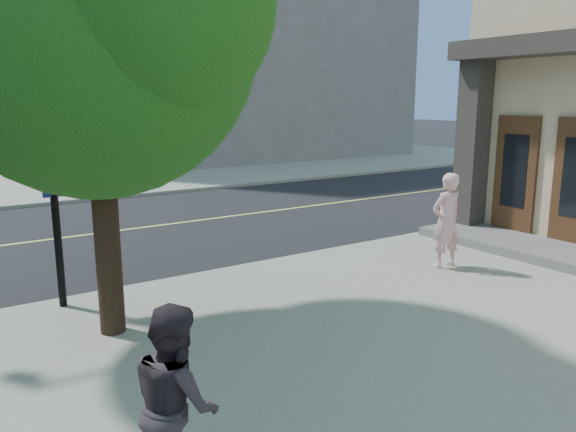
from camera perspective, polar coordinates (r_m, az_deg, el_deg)
ground at (r=9.44m, az=-25.99°, el=-8.94°), size 140.00×140.00×0.00m
sidewalk_ne at (r=33.77m, az=-8.28°, el=6.41°), size 29.00×25.00×0.12m
filler_ne at (r=34.53m, az=-8.23°, el=18.27°), size 18.00×16.00×14.00m
man_on_phone at (r=10.56m, az=15.90°, el=-0.44°), size 0.67×0.46×1.75m
pedestrian at (r=4.51m, az=-11.41°, el=-18.27°), size 0.64×0.80×1.57m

